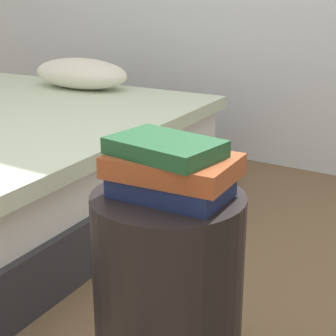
# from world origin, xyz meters

# --- Properties ---
(side_table) EXTENTS (0.35, 0.35, 0.57)m
(side_table) POSITION_xyz_m (0.00, 0.00, 0.29)
(side_table) COLOR black
(side_table) RESTS_ON ground_plane
(book_navy) EXTENTS (0.25, 0.17, 0.04)m
(book_navy) POSITION_xyz_m (0.01, -0.00, 0.59)
(book_navy) COLOR #19234C
(book_navy) RESTS_ON side_table
(book_rust) EXTENTS (0.28, 0.20, 0.05)m
(book_rust) POSITION_xyz_m (0.01, 0.01, 0.64)
(book_rust) COLOR #994723
(book_rust) RESTS_ON book_navy
(book_forest) EXTENTS (0.25, 0.18, 0.04)m
(book_forest) POSITION_xyz_m (-0.01, 0.00, 0.68)
(book_forest) COLOR #1E512D
(book_forest) RESTS_ON book_rust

